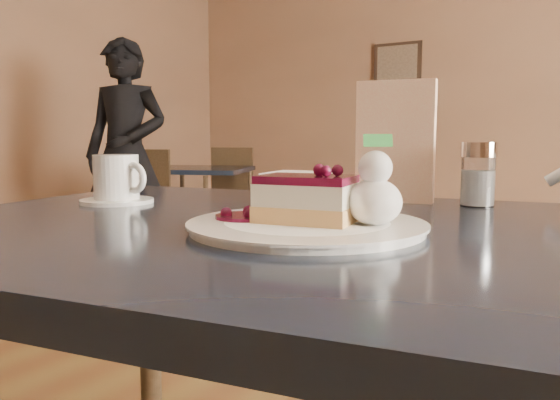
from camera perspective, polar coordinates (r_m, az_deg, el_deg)
The scene contains 11 objects.
main_table at distance 0.83m, azimuth 4.06°, elevation -8.44°, with size 1.43×1.07×0.82m.
dessert_plate at distance 0.76m, azimuth 2.79°, elevation -2.77°, with size 0.32×0.32×0.01m, color white.
cheesecake_slice at distance 0.76m, azimuth 2.81°, elevation 0.09°, with size 0.14×0.11×0.07m.
whipped_cream at distance 0.74m, azimuth 9.86°, elevation -0.20°, with size 0.07×0.07×0.06m.
berry_sauce at distance 0.79m, azimuth -3.66°, elevation -1.76°, with size 0.09×0.09×0.01m, color #3E0C27.
coffee_set at distance 1.12m, azimuth -16.63°, elevation 1.87°, with size 0.15×0.14×0.10m.
menu_card at distance 1.11m, azimuth 11.95°, elevation 5.97°, with size 0.15×0.03×0.24m, color #F9EEB5.
sugar_shaker at distance 1.08m, azimuth 20.00°, elevation 2.60°, with size 0.07×0.07×0.12m.
napkin_stack at distance 1.17m, azimuth 2.03°, elevation 1.57°, with size 0.13×0.13×0.05m, color white.
bg_table_far_left at distance 4.73m, azimuth -8.99°, elevation -4.17°, with size 1.12×1.67×1.11m.
patron at distance 3.97m, azimuth -15.77°, elevation 4.46°, with size 0.59×0.39×1.63m, color black.
Camera 1 is at (0.50, -0.51, 0.95)m, focal length 35.00 mm.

